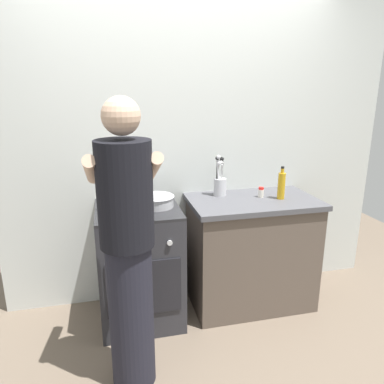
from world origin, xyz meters
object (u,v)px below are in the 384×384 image
Objects in this scene: pot at (117,202)px; mixing_bowl at (157,201)px; spice_bottle at (261,192)px; oil_bottle at (281,185)px; person at (128,251)px; stove_range at (140,264)px; utensil_crock at (220,183)px.

mixing_bowl is (0.28, -0.01, -0.01)m from pot.
spice_bottle is at bearing 2.86° from mixing_bowl.
person is (-1.22, -0.60, -0.15)m from oil_bottle.
stove_range is 0.89m from utensil_crock.
pot is 0.15× the size of person.
pot is at bearing -168.77° from utensil_crock.
stove_range is at bearing -177.76° from spice_bottle.
stove_range is at bearing 178.52° from mixing_bowl.
spice_bottle is at bearing 1.88° from pot.
mixing_bowl is 0.68m from person.
oil_bottle is (1.11, -0.03, 0.56)m from stove_range.
oil_bottle is at bearing -24.34° from utensil_crock.
mixing_bowl reaches higher than spice_bottle.
pot is 0.76× the size of utensil_crock.
mixing_bowl is 0.84m from spice_bottle.
stove_range is 3.49× the size of oil_bottle.
pot is 0.64m from person.
oil_bottle is 1.37m from person.
pot is at bearing 178.34° from oil_bottle.
oil_bottle is at bearing -1.84° from mixing_bowl.
stove_range is at bearing 80.04° from person.
person is at bearing -134.69° from utensil_crock.
pot reaches higher than mixing_bowl.
utensil_crock is 1.12m from person.
utensil_crock is at bearing 13.61° from stove_range.
utensil_crock is at bearing 45.31° from person.
oil_bottle is at bearing 25.97° from person.
mixing_bowl reaches higher than stove_range.
utensil_crock reaches higher than oil_bottle.
stove_range is 0.53× the size of person.
utensil_crock is 4.06× the size of spice_bottle.
mixing_bowl is 0.15× the size of person.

